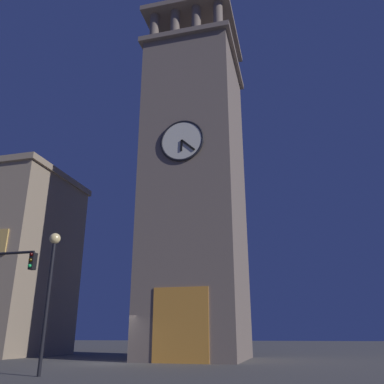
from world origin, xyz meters
TOP-DOWN VIEW (x-y plane):
  - ground_plane at (0.00, 0.00)m, footprint 200.00×200.00m
  - clocktower at (-3.86, -4.33)m, footprint 6.72×7.97m
  - street_lamp at (-0.84, 7.48)m, footprint 0.44×0.44m

SIDE VIEW (x-z plane):
  - ground_plane at x=0.00m, z-range 0.00..0.00m
  - street_lamp at x=-0.84m, z-range 1.04..6.40m
  - clocktower at x=-3.86m, z-range -2.64..25.54m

